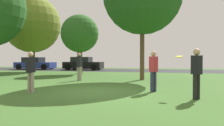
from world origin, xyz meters
The scene contains 11 objects.
ground_plane centered at (0.00, 0.00, 0.00)m, with size 44.00×44.00×0.00m, color #3D6628.
road_strip centered at (0.00, 16.00, 0.00)m, with size 44.00×6.40×0.01m, color #28282B.
oak_tree_left centered at (-4.41, 9.60, 3.41)m, with size 3.21×3.21×5.04m.
maple_tree_far centered at (-10.10, 11.62, 4.63)m, with size 5.54×5.54×7.42m.
person_thrower centered at (2.28, 0.37, 0.94)m, with size 0.38×0.38×1.70m.
person_catcher centered at (3.82, -1.13, 0.97)m, with size 0.38×0.38×1.74m.
person_bystander centered at (-2.54, -1.03, 0.92)m, with size 0.30×0.35×1.67m.
person_walking centered at (-2.41, 4.18, 0.94)m, with size 0.30×0.36×1.70m.
frisbee_disc centered at (3.27, -0.59, 1.46)m, with size 0.31×0.31×0.07m.
parked_car_blue centered at (-12.38, 15.90, 0.64)m, with size 4.60×2.04×1.41m.
parked_car_black centered at (-6.39, 15.91, 0.66)m, with size 4.30×2.10×1.45m.
Camera 1 is at (2.84, -9.78, 1.46)m, focal length 38.73 mm.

